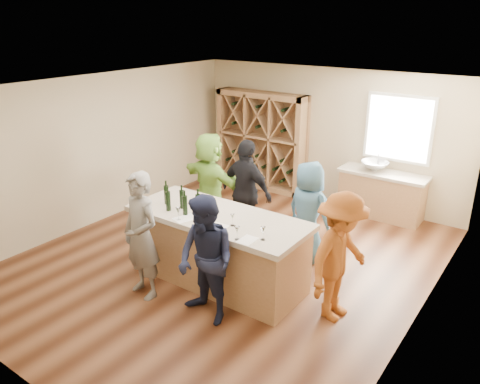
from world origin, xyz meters
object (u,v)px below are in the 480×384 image
Objects in this scene: person_near_left at (141,236)px; person_far_mid at (247,192)px; person_far_left at (210,181)px; wine_bottle_c at (182,199)px; person_near_right at (206,261)px; wine_bottle_a at (166,195)px; wine_bottle_d at (185,205)px; wine_bottle_e at (198,205)px; person_server at (340,257)px; tasting_counter_base at (218,251)px; wine_bottle_f at (207,213)px; wine_bottle_b at (168,201)px; sink at (375,166)px; wine_rack at (261,141)px; person_far_right at (308,212)px.

person_far_mid reaches higher than person_near_left.
person_far_left is at bearing 115.04° from person_near_left.
wine_bottle_c is 1.33m from person_near_right.
wine_bottle_a is 0.53m from wine_bottle_d.
wine_bottle_e is 0.17× the size of person_far_left.
person_server is (2.06, 0.35, -0.35)m from wine_bottle_e.
person_near_right is at bearing -60.93° from tasting_counter_base.
wine_bottle_c is 0.15× the size of person_near_left.
wine_bottle_d is 1.09m from person_near_right.
wine_bottle_a is at bearing 117.29° from person_near_left.
wine_bottle_f is at bearing -4.76° from wine_bottle_d.
wine_bottle_f is at bearing 138.82° from person_far_left.
wine_bottle_a is 1.58m from person_near_right.
wine_bottle_b is 1.33m from person_near_right.
person_server reaches higher than tasting_counter_base.
person_far_mid is (-1.35, -2.46, -0.09)m from sink.
person_far_mid is at bearing -61.85° from wine_rack.
wine_bottle_b is at bearing -163.39° from wine_bottle_e.
person_far_left is at bearing 109.41° from wine_bottle_b.
wine_bottle_f is (0.28, -0.15, -0.01)m from wine_bottle_e.
wine_bottle_b is at bearing 165.96° from person_near_right.
wine_bottle_e is at bearing 16.61° from wine_bottle_b.
person_far_left is (-1.06, 1.57, -0.32)m from wine_bottle_e.
wine_bottle_e reaches higher than wine_bottle_c.
wine_bottle_e is at bearing -3.29° from wine_bottle_a.
sink is 0.31× the size of person_server.
wine_bottle_b is at bearing -75.44° from wine_rack.
person_far_left is (-0.66, 2.32, -0.00)m from person_near_left.
wine_bottle_b is 0.95× the size of wine_bottle_e.
person_near_right is 1.03× the size of person_far_right.
person_near_left reaches higher than person_server.
person_server is (1.83, 0.20, 0.38)m from tasting_counter_base.
wine_bottle_f is (0.74, -0.01, 0.00)m from wine_bottle_b.
sink is 1.75× the size of wine_bottle_e.
sink is 4.12m from wine_bottle_e.
person_near_right is (1.10, 0.07, -0.06)m from person_near_left.
person_server is (2.42, 0.30, -0.34)m from wine_bottle_c.
person_near_right is (0.70, -0.68, -0.37)m from wine_bottle_e.
person_near_left reaches higher than person_far_right.
person_server is (0.90, -3.60, -0.13)m from sink.
tasting_counter_base is at bearing 10.29° from wine_bottle_c.
person_server is 5.88× the size of wine_bottle_f.
wine_bottle_e is 0.17× the size of person_near_left.
person_far_mid reaches higher than person_server.
sink is at bearing 73.64° from wine_bottle_e.
person_server is 1.88m from wine_bottle_f.
wine_bottle_b is at bearing -174.93° from wine_bottle_d.
wine_bottle_e is (0.36, -0.05, 0.01)m from wine_bottle_c.
person_far_mid is at bearing 91.20° from wine_bottle_d.
person_far_left is (-3.13, 1.22, 0.03)m from person_server.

